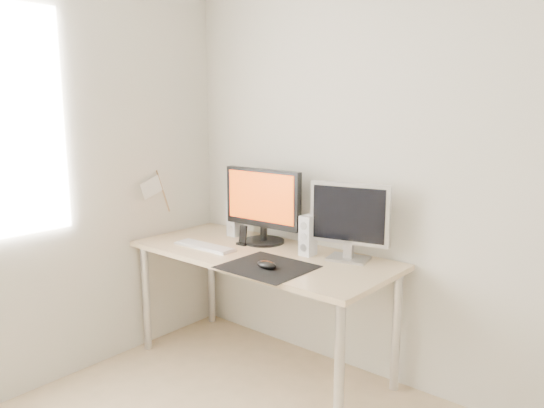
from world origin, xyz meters
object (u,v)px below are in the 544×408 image
Objects in this scene: desk at (261,265)px; main_monitor at (263,203)px; speaker_right at (308,235)px; phone_dock at (243,239)px; keyboard at (205,246)px; mouse at (267,265)px; speaker_left at (235,218)px; second_monitor at (349,218)px.

desk is 2.90× the size of main_monitor.
speaker_right reaches higher than phone_dock.
main_monitor is 0.25m from phone_dock.
desk is 0.40m from main_monitor.
desk is at bearing -152.30° from speaker_right.
keyboard is (-0.20, -0.31, -0.25)m from main_monitor.
mouse is at bearing -33.03° from phone_dock.
main_monitor is 0.30m from speaker_left.
second_monitor is at bearing 0.55° from speaker_left.
speaker_left is at bearing 100.72° from keyboard.
desk is 3.58× the size of second_monitor.
speaker_right is (-0.23, -0.07, -0.12)m from second_monitor.
desk is at bearing 136.07° from mouse.
speaker_left is 0.25m from phone_dock.
main_monitor is at bearing 133.00° from mouse.
speaker_left is 1.00× the size of speaker_right.
mouse is 0.21× the size of main_monitor.
phone_dock is at bearing -167.99° from second_monitor.
second_monitor is 0.72m from phone_dock.
speaker_right is at bearing 24.98° from keyboard.
phone_dock is (-0.67, -0.14, -0.20)m from second_monitor.
second_monitor is (0.47, 0.20, 0.32)m from desk.
phone_dock is (-0.44, -0.07, -0.08)m from speaker_right.
second_monitor reaches higher than mouse.
second_monitor is (0.24, 0.42, 0.22)m from mouse.
keyboard is (-0.33, -0.14, 0.09)m from desk.
speaker_left is 0.35m from keyboard.
speaker_right is 0.65m from keyboard.
desk is 6.85× the size of speaker_left.
mouse reaches higher than keyboard.
main_monitor is 4.51× the size of phone_dock.
mouse is at bearing -8.35° from keyboard.
phone_dock is at bearing 146.97° from mouse.
desk is 0.23m from phone_dock.
speaker_left is 0.55× the size of keyboard.
mouse is 0.50× the size of speaker_left.
phone_dock is at bearing -33.99° from speaker_left.
speaker_left is at bearing 175.48° from main_monitor.
mouse is at bearing -119.83° from second_monitor.
second_monitor is 1.06× the size of keyboard.
keyboard is at bearing -157.25° from second_monitor.
keyboard is at bearing -157.09° from desk.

